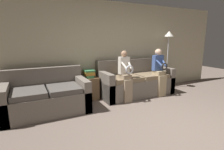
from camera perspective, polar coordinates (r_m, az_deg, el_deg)
ground_plane at (r=3.27m, az=22.41°, el=-17.77°), size 14.00×14.00×0.00m
wall_back at (r=4.99m, az=0.12°, el=8.49°), size 7.73×0.06×2.55m
couch_main at (r=4.99m, az=7.64°, el=-2.32°), size 2.08×0.87×0.99m
couch_side at (r=4.05m, az=-20.51°, el=-6.69°), size 1.69×0.98×0.92m
child_left_seated at (r=4.33m, az=4.47°, el=0.35°), size 0.26×0.37×1.28m
child_right_seated at (r=4.97m, az=15.24°, el=1.56°), size 0.30×0.38×1.29m
side_shelf at (r=4.62m, az=-7.36°, el=-4.20°), size 0.44×0.41×0.58m
book_stack at (r=4.54m, az=-7.53°, el=0.49°), size 0.26×0.30×0.20m
floor_lamp at (r=5.73m, az=17.96°, el=9.98°), size 0.27×0.27×1.79m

